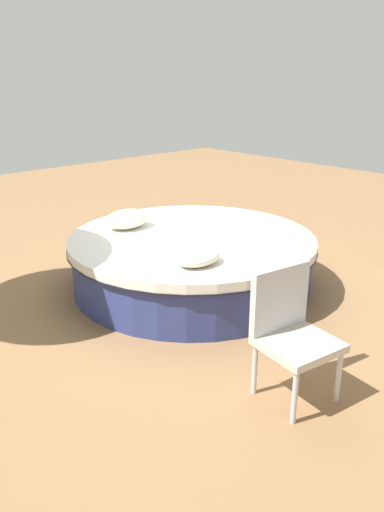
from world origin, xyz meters
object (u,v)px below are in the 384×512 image
Objects in this scene: round_bed at (192,260)px; throw_pillow_0 at (127,219)px; throw_pillow_1 at (198,257)px; patio_chair at (290,325)px.

throw_pillow_0 is at bearing 114.62° from round_bed.
throw_pillow_1 is at bearing -128.95° from round_bed.
throw_pillow_1 reaches higher than round_bed.
throw_pillow_0 is 0.54× the size of patio_chair.
throw_pillow_1 is at bearing -98.48° from throw_pillow_0.
throw_pillow_0 is 1.11× the size of throw_pillow_1.
throw_pillow_0 reaches higher than round_bed.
round_bed is at bearing 51.05° from throw_pillow_1.
patio_chair is at bearing -100.83° from throw_pillow_0.
throw_pillow_0 is at bearing -91.54° from patio_chair.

